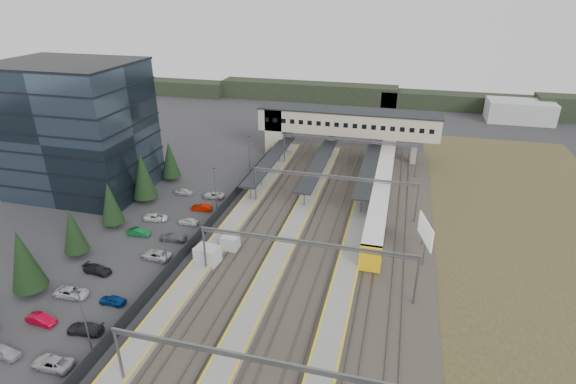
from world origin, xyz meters
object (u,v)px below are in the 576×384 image
(office_building, at_px, (76,129))
(train, at_px, (385,174))
(relay_cabin_far, at_px, (230,243))
(relay_cabin_near, at_px, (208,256))
(billboard, at_px, (425,232))
(footbridge, at_px, (335,124))

(office_building, relative_size, train, 0.38)
(relay_cabin_far, bearing_deg, relay_cabin_near, -111.42)
(relay_cabin_far, relative_size, billboard, 0.39)
(footbridge, height_order, train, footbridge)
(relay_cabin_far, distance_m, footbridge, 45.05)
(office_building, distance_m, relay_cabin_near, 39.52)
(relay_cabin_near, relative_size, relay_cabin_far, 1.46)
(relay_cabin_far, height_order, billboard, billboard)
(train, xyz_separation_m, billboard, (7.20, -25.04, 1.75))
(footbridge, height_order, billboard, footbridge)
(relay_cabin_far, distance_m, billboard, 28.75)
(office_building, xyz_separation_m, train, (56.00, 16.97, -10.00))
(relay_cabin_near, xyz_separation_m, billboard, (29.78, 10.04, 2.56))
(relay_cabin_near, bearing_deg, train, 57.23)
(train, bearing_deg, relay_cabin_far, -124.20)
(office_building, bearing_deg, footbridge, 34.47)
(relay_cabin_near, height_order, relay_cabin_far, relay_cabin_near)
(office_building, relative_size, relay_cabin_near, 6.64)
(office_building, height_order, billboard, office_building)
(relay_cabin_far, bearing_deg, train, 55.80)
(billboard, bearing_deg, train, 106.04)
(office_building, relative_size, billboard, 3.75)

